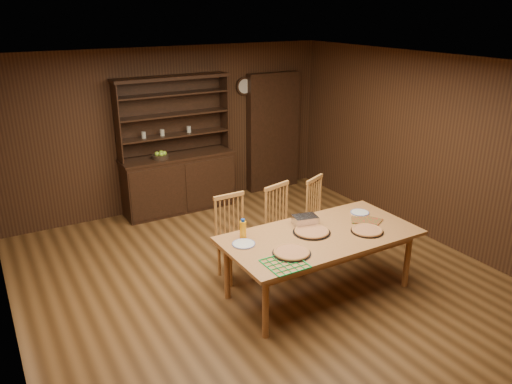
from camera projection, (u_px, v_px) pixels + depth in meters
floor at (266, 284)px, 6.08m from camera, size 6.00×6.00×0.00m
room_shell at (267, 160)px, 5.53m from camera, size 6.00×6.00×6.00m
china_hutch at (178, 175)px, 8.10m from camera, size 1.84×0.52×2.17m
doorway at (273, 132)px, 8.96m from camera, size 1.00×0.18×2.10m
wall_clock at (244, 86)px, 8.44m from camera, size 0.30×0.05×0.30m
dining_table at (320, 239)px, 5.68m from camera, size 2.24×1.12×0.75m
chair_left at (233, 234)px, 6.10m from camera, size 0.44×0.42×1.05m
chair_center at (282, 224)px, 6.36m from camera, size 0.54×0.52×1.08m
chair_right at (319, 213)px, 6.76m from camera, size 0.55×0.54×1.04m
pizza_left at (292, 252)px, 5.21m from camera, size 0.41×0.41×0.04m
pizza_right at (367, 230)px, 5.71m from camera, size 0.37×0.37×0.04m
pizza_center at (312, 231)px, 5.69m from camera, size 0.43×0.43×0.04m
cooling_rack at (285, 263)px, 5.00m from camera, size 0.42×0.42×0.02m
plate_left at (244, 244)px, 5.41m from camera, size 0.26×0.26×0.02m
plate_right at (360, 213)px, 6.23m from camera, size 0.23×0.23×0.02m
foil_dish at (305, 220)px, 5.88m from camera, size 0.31×0.26×0.11m
juice_bottle at (243, 229)px, 5.54m from camera, size 0.07×0.07×0.23m
pot_holder_a at (372, 221)px, 5.99m from camera, size 0.28×0.28×0.02m
pot_holder_b at (360, 220)px, 6.00m from camera, size 0.29×0.29×0.02m
fruit_bowl at (160, 156)px, 7.77m from camera, size 0.27×0.27×0.12m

